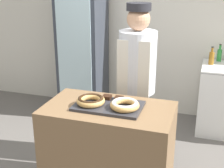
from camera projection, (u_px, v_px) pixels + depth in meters
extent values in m
cube|color=silver|center=(155.00, 23.00, 4.47)|extent=(8.00, 0.06, 2.70)
cube|color=brown|center=(109.00, 153.00, 2.85)|extent=(1.13, 0.64, 0.92)
cube|color=#2D2D33|center=(108.00, 106.00, 2.70)|extent=(0.58, 0.36, 0.02)
torus|color=tan|center=(91.00, 101.00, 2.70)|extent=(0.25, 0.25, 0.06)
torus|color=#331E0F|center=(91.00, 99.00, 2.70)|extent=(0.23, 0.23, 0.03)
torus|color=tan|center=(125.00, 105.00, 2.61)|extent=(0.25, 0.25, 0.06)
torus|color=white|center=(125.00, 103.00, 2.61)|extent=(0.23, 0.23, 0.03)
cube|color=black|center=(107.00, 97.00, 2.81)|extent=(0.07, 0.07, 0.03)
cube|color=black|center=(119.00, 99.00, 2.78)|extent=(0.07, 0.07, 0.03)
cylinder|color=#4C4C51|center=(135.00, 127.00, 3.42)|extent=(0.28, 0.28, 0.85)
cylinder|color=silver|center=(137.00, 62.00, 3.17)|extent=(0.38, 0.38, 0.64)
cube|color=silver|center=(132.00, 106.00, 3.15)|extent=(0.33, 0.02, 1.34)
sphere|color=tan|center=(139.00, 19.00, 3.03)|extent=(0.23, 0.23, 0.23)
cylinder|color=#232328|center=(139.00, 7.00, 2.99)|extent=(0.24, 0.24, 0.07)
cube|color=#333842|center=(83.00, 52.00, 4.54)|extent=(0.60, 0.57, 1.87)
cube|color=silver|center=(74.00, 55.00, 4.26)|extent=(0.50, 0.02, 1.50)
cylinder|color=#99661E|center=(211.00, 58.00, 4.05)|extent=(0.07, 0.07, 0.16)
cylinder|color=#99661E|center=(212.00, 50.00, 4.01)|extent=(0.03, 0.03, 0.06)
cylinder|color=black|center=(213.00, 47.00, 4.00)|extent=(0.03, 0.03, 0.01)
cylinder|color=#2D8C38|center=(219.00, 55.00, 4.20)|extent=(0.06, 0.06, 0.16)
cylinder|color=#2D8C38|center=(220.00, 47.00, 4.16)|extent=(0.03, 0.03, 0.06)
cylinder|color=black|center=(221.00, 45.00, 4.15)|extent=(0.03, 0.03, 0.01)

